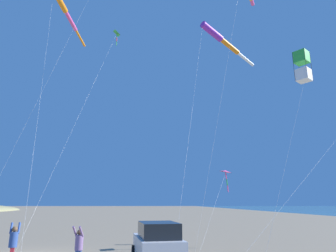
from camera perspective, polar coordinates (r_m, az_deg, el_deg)
The scene contains 9 objects.
parked_car at distance 14.84m, azimuth -2.03°, elevation -21.21°, with size 2.62×4.54×1.85m.
person_adult_flyer at distance 16.06m, azimuth -27.34°, elevation -19.00°, with size 0.54×0.63×1.84m.
person_child_green_jacket at distance 21.69m, azimuth -5.04°, elevation -19.77°, with size 0.44×0.41×1.23m.
person_child_grey_jacket at distance 14.39m, azimuth -16.59°, elevation -20.86°, with size 0.50×0.59×1.75m.
kite_windsock_green_low_center at distance 30.18m, azimuth -18.83°, elevation 19.79°, with size 3.01×13.42×20.11m.
kite_box_blue_topmost at distance 21.01m, azimuth 24.19°, elevation 10.29°, with size 4.88×3.30×12.04m.
kite_windsock_purple_drifting at distance 29.81m, azimuth 10.14°, elevation 15.86°, with size 9.00×13.02×18.59m.
kite_delta_striped_overhead at distance 30.11m, azimuth -9.73°, elevation 16.78°, with size 3.80×9.03×18.64m.
kite_delta_rainbow_low_near at distance 20.15m, azimuth 10.92°, elevation -8.62°, with size 3.03×4.80×4.84m.
Camera 1 is at (6.92, -17.03, 2.69)m, focal length 32.07 mm.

